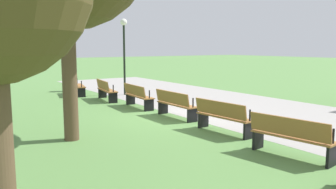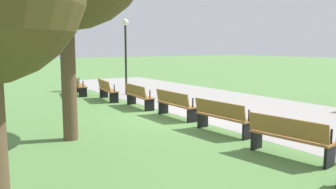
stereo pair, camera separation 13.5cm
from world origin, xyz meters
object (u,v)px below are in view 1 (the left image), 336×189
object	(u,v)px
bench_4	(223,116)
lamp_post	(124,41)
bench_3	(175,104)
trash_bin	(68,83)
bench_0	(77,85)
bench_5	(291,136)
bench_2	(138,96)
bench_1	(106,90)

from	to	relation	value
bench_4	lamp_post	size ratio (longest dim) A/B	0.50
bench_3	trash_bin	xyz separation A→B (m)	(-8.73, -0.73, -0.02)
bench_0	lamp_post	world-z (taller)	lamp_post
bench_4	bench_5	distance (m)	2.38
bench_2	bench_3	xyz separation A→B (m)	(2.38, 0.09, 0.00)
bench_2	bench_3	distance (m)	2.38
bench_3	bench_2	bearing A→B (deg)	-177.89
bench_1	lamp_post	size ratio (longest dim) A/B	0.51
bench_0	bench_1	world-z (taller)	same
bench_0	bench_4	distance (m)	9.47
bench_3	trash_bin	size ratio (longest dim) A/B	1.98
bench_2	bench_5	bearing A→B (deg)	2.13
bench_1	bench_2	size ratio (longest dim) A/B	1.01
bench_2	lamp_post	xyz separation A→B (m)	(-3.52, 1.23, 2.08)
bench_4	trash_bin	distance (m)	11.13
bench_1	bench_2	bearing A→B (deg)	14.79
bench_1	bench_4	size ratio (longest dim) A/B	1.01
bench_2	trash_bin	distance (m)	6.39
bench_3	bench_5	bearing A→B (deg)	-4.22
bench_5	trash_bin	size ratio (longest dim) A/B	2.04
lamp_post	trash_bin	size ratio (longest dim) A/B	4.02
bench_4	bench_5	xyz separation A→B (m)	(2.36, -0.26, 0.00)
bench_1	bench_5	size ratio (longest dim) A/B	1.00
bench_3	lamp_post	size ratio (longest dim) A/B	0.49
bench_0	lamp_post	bearing A→B (deg)	71.26
bench_0	bench_4	world-z (taller)	same
lamp_post	bench_0	bearing A→B (deg)	-121.45
bench_1	bench_4	distance (m)	7.12
bench_1	bench_0	bearing A→B (deg)	-160.99
trash_bin	bench_5	bearing A→B (deg)	1.60
bench_0	bench_1	bearing A→B (deg)	23.25
bench_1	bench_4	xyz separation A→B (m)	(7.11, 0.26, 0.00)
bench_0	bench_5	xyz separation A→B (m)	(11.81, 0.43, 0.00)
bench_3	bench_0	bearing A→B (deg)	-173.68
bench_2	bench_5	xyz separation A→B (m)	(7.11, -0.26, 0.00)
bench_0	trash_bin	xyz separation A→B (m)	(-1.66, 0.06, -0.02)
bench_3	bench_5	xyz separation A→B (m)	(4.74, -0.35, 0.00)
bench_1	bench_4	bearing A→B (deg)	10.58
bench_0	bench_4	size ratio (longest dim) A/B	1.02
bench_0	bench_4	xyz separation A→B (m)	(9.45, 0.70, 0.00)
bench_5	trash_bin	bearing A→B (deg)	173.13
bench_3	lamp_post	bearing A→B (deg)	168.99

